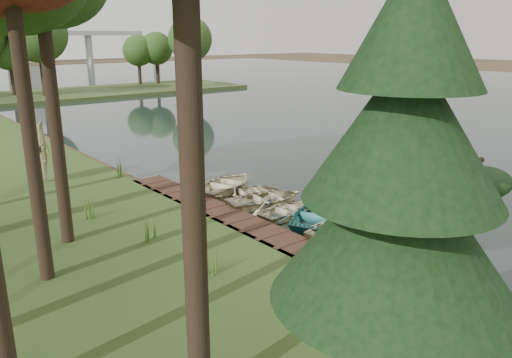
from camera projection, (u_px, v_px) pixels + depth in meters
ground at (270, 218)px, 21.15m from camera, size 300.00×300.00×0.00m
water at (357, 106)px, 54.29m from camera, size 130.00×200.00×0.05m
boardwalk at (240, 224)px, 20.13m from camera, size 1.60×16.00×0.30m
peninsula at (59, 95)px, 63.07m from camera, size 50.00×14.00×0.45m
far_trees at (24, 44)px, 59.31m from camera, size 45.60×5.60×8.80m
building_a at (26, 30)px, 140.83m from camera, size 10.00×8.00×18.00m
rowboat_0 at (418, 255)px, 16.67m from camera, size 3.36×2.48×0.67m
rowboat_1 at (370, 237)px, 18.07m from camera, size 4.05×3.27×0.74m
rowboat_2 at (352, 225)px, 19.11m from camera, size 4.06×2.93×0.83m
rowboat_3 at (320, 212)px, 20.54m from camera, size 4.80×4.20×0.83m
rowboat_4 at (289, 209)px, 21.25m from camera, size 3.12×2.33×0.62m
rowboat_5 at (265, 197)px, 22.54m from camera, size 4.10×3.28×0.76m
rowboat_6 at (247, 191)px, 23.57m from camera, size 3.98×3.44×0.69m
rowboat_7 at (226, 183)px, 24.64m from camera, size 4.58×3.94×0.80m
stored_rowboat at (45, 176)px, 25.23m from camera, size 3.65×3.25×0.62m
pine_tree at (402, 171)px, 7.19m from camera, size 3.80×3.80×8.35m
reeds_0 at (210, 259)px, 15.49m from camera, size 0.60×0.60×0.98m
reeds_1 at (148, 227)px, 18.17m from camera, size 0.60×0.60×0.88m
reeds_2 at (89, 206)px, 20.16m from camera, size 0.60×0.60×1.02m
reeds_3 at (118, 168)px, 26.09m from camera, size 0.60×0.60×0.97m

